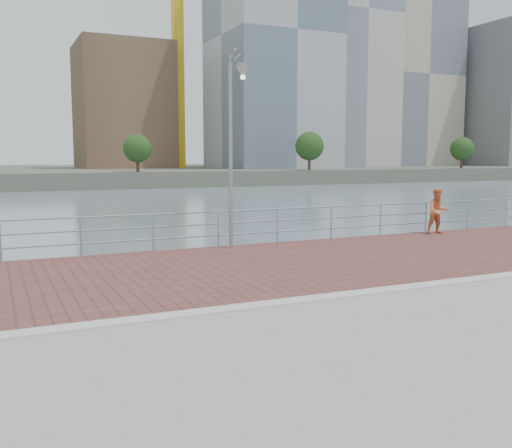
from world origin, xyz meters
name	(u,v)px	position (x,y,z in m)	size (l,w,h in m)	color
water	(299,402)	(0.00, 0.00, -2.00)	(400.00, 400.00, 0.00)	slate
brick_lane	(229,269)	(0.00, 3.60, 0.01)	(40.00, 6.80, 0.02)	brown
curb	(300,301)	(0.00, 0.00, 0.03)	(40.00, 0.40, 0.06)	#B7B5AD
far_shore	(18,174)	(0.00, 122.50, -0.75)	(320.00, 95.00, 2.50)	#4C5142
guardrail	(186,226)	(0.00, 7.00, 0.69)	(39.06, 0.06, 1.13)	#8C9EA8
street_lamp	(236,116)	(1.25, 6.09, 3.96)	(0.41, 1.18, 5.58)	gray
bystander	(438,211)	(9.26, 6.40, 0.84)	(0.79, 0.62, 1.63)	#DE7641
tower_crane	(164,0)	(27.36, 104.00, 33.50)	(47.00, 2.00, 50.70)	gold
skyline	(187,54)	(32.03, 104.46, 23.59)	(233.00, 41.00, 69.67)	#ADA38E
shoreline_trees	(116,147)	(11.79, 77.00, 4.27)	(144.30, 4.96, 6.61)	#473323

